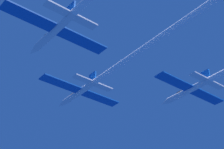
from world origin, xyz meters
TOP-DOWN VIEW (x-y plane):
  - jet_lead at (-0.56, -14.43)m, footprint 17.98×51.66m

SIDE VIEW (x-z plane):
  - jet_lead at x=-0.56m, z-range -1.16..1.82m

